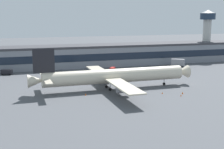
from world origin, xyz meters
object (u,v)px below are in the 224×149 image
object	(u,v)px
airliner	(113,76)
traffic_cone_0	(86,94)
traffic_cone_1	(181,95)
traffic_cone_3	(182,93)
crew_van	(6,72)
traffic_cone_2	(162,93)
follow_me_car	(113,69)
catering_truck	(178,62)
control_tower	(207,29)

from	to	relation	value
airliner	traffic_cone_0	bearing A→B (deg)	-152.14
traffic_cone_1	traffic_cone_3	world-z (taller)	traffic_cone_3
crew_van	traffic_cone_1	world-z (taller)	crew_van
traffic_cone_2	follow_me_car	bearing A→B (deg)	93.43
traffic_cone_1	catering_truck	bearing A→B (deg)	61.97
follow_me_car	traffic_cone_1	bearing A→B (deg)	-82.13
traffic_cone_1	traffic_cone_3	xyz separation A→B (m)	(2.14, 2.67, 0.07)
follow_me_car	traffic_cone_0	size ratio (longest dim) A/B	6.46
traffic_cone_3	catering_truck	bearing A→B (deg)	62.53
airliner	traffic_cone_1	size ratio (longest dim) A/B	108.54
crew_van	follow_me_car	distance (m)	52.50
traffic_cone_0	crew_van	bearing A→B (deg)	119.04
catering_truck	traffic_cone_2	xyz separation A→B (m)	(-36.41, -54.23, -1.98)
crew_van	follow_me_car	world-z (taller)	crew_van
crew_van	follow_me_car	bearing A→B (deg)	-5.57
airliner	follow_me_car	xyz separation A→B (m)	(12.05, 38.49, -4.07)
follow_me_car	traffic_cone_1	size ratio (longest dim) A/B	7.77
airliner	crew_van	world-z (taller)	airliner
catering_truck	traffic_cone_2	world-z (taller)	catering_truck
crew_van	traffic_cone_2	size ratio (longest dim) A/B	9.03
crew_van	control_tower	bearing A→B (deg)	8.34
airliner	traffic_cone_1	bearing A→B (deg)	-42.04
control_tower	catering_truck	size ratio (longest dim) A/B	4.31
traffic_cone_1	traffic_cone_3	size ratio (longest dim) A/B	0.80
control_tower	crew_van	distance (m)	126.05
airliner	follow_me_car	bearing A→B (deg)	72.62
airliner	control_tower	world-z (taller)	control_tower
follow_me_car	traffic_cone_1	xyz separation A→B (m)	(7.79, -56.38, -0.79)
catering_truck	traffic_cone_0	xyz separation A→B (m)	(-63.89, -48.15, -1.93)
traffic_cone_0	traffic_cone_2	bearing A→B (deg)	-12.47
crew_van	catering_truck	xyz separation A→B (m)	(91.72, -1.98, 0.83)
traffic_cone_3	traffic_cone_1	bearing A→B (deg)	-128.73
crew_van	catering_truck	size ratio (longest dim) A/B	0.76
control_tower	airliner	bearing A→B (deg)	-143.45
control_tower	traffic_cone_0	xyz separation A→B (m)	(-95.56, -68.22, -19.42)
traffic_cone_2	traffic_cone_3	xyz separation A→B (m)	(6.87, -2.60, 0.06)
crew_van	traffic_cone_3	distance (m)	85.59
traffic_cone_0	traffic_cone_1	distance (m)	34.15
catering_truck	traffic_cone_2	distance (m)	65.35
catering_truck	follow_me_car	xyz separation A→B (m)	(-39.47, -3.12, -1.20)
airliner	catering_truck	distance (m)	66.29
control_tower	crew_van	world-z (taller)	control_tower
follow_me_car	traffic_cone_0	bearing A→B (deg)	-118.47
catering_truck	traffic_cone_0	world-z (taller)	catering_truck
traffic_cone_3	airliner	bearing A→B (deg)	145.31
catering_truck	crew_van	bearing A→B (deg)	178.77
traffic_cone_0	traffic_cone_1	bearing A→B (deg)	-19.41
follow_me_car	traffic_cone_3	distance (m)	54.62
crew_van	traffic_cone_1	bearing A→B (deg)	-45.68
airliner	traffic_cone_0	world-z (taller)	airliner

